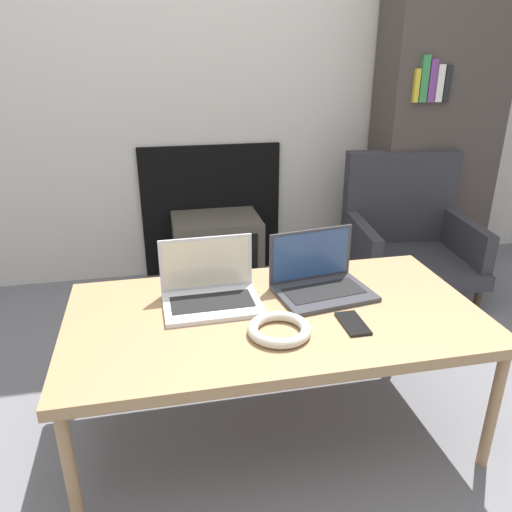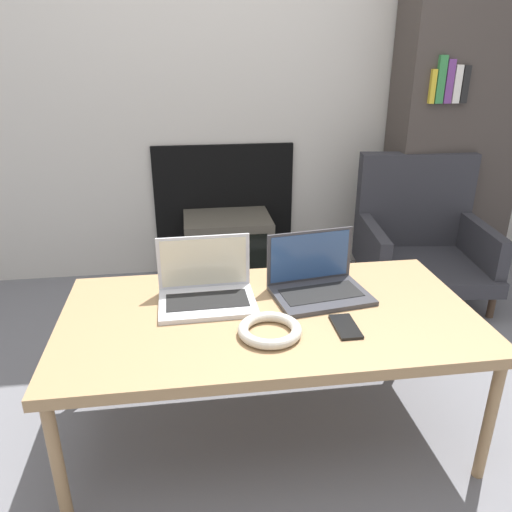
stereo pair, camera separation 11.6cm
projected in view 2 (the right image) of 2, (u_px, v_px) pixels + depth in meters
ground_plane at (281, 484)px, 1.57m from camera, size 14.00×14.00×0.00m
wall_back at (225, 45)px, 2.65m from camera, size 7.00×0.08×2.60m
table at (269, 321)px, 1.64m from camera, size 1.34×0.71×0.47m
laptop_left at (206, 288)px, 1.69m from camera, size 0.33×0.24×0.21m
laptop_right at (317, 281)px, 1.74m from camera, size 0.35×0.28×0.21m
headphones at (270, 330)px, 1.50m from camera, size 0.19×0.19×0.03m
phone at (346, 327)px, 1.54m from camera, size 0.07×0.14×0.01m
tv at (228, 250)px, 2.85m from camera, size 0.48×0.37×0.40m
armchair at (419, 234)px, 2.71m from camera, size 0.70×0.68×0.74m
bookshelf at (456, 117)px, 2.77m from camera, size 0.69×0.32×1.83m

